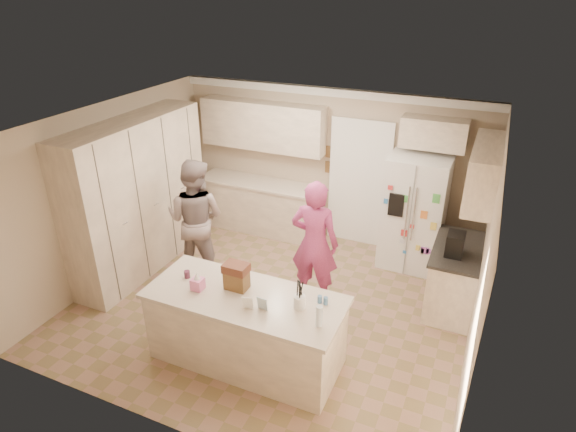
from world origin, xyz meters
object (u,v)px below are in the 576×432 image
at_px(tissue_box, 198,284).
at_px(teen_girl, 315,243).
at_px(teen_boy, 196,219).
at_px(refrigerator, 414,213).
at_px(utensil_crock, 300,302).
at_px(dollhouse_body, 237,280).
at_px(island_base, 246,330).
at_px(coffee_maker, 455,244).

height_order(tissue_box, teen_girl, teen_girl).
bearing_deg(teen_boy, refrigerator, -159.72).
relative_size(refrigerator, utensil_crock, 12.00).
height_order(dollhouse_body, teen_girl, teen_girl).
height_order(refrigerator, dollhouse_body, refrigerator).
bearing_deg(teen_boy, teen_girl, 173.63).
bearing_deg(tissue_box, utensil_crock, 7.13).
xyz_separation_m(island_base, teen_boy, (-1.57, 1.40, 0.49)).
bearing_deg(teen_boy, tissue_box, 116.33).
bearing_deg(coffee_maker, island_base, -137.17).
relative_size(utensil_crock, dollhouse_body, 0.58).
height_order(coffee_maker, tissue_box, coffee_maker).
relative_size(refrigerator, tissue_box, 12.86).
xyz_separation_m(island_base, utensil_crock, (0.65, 0.05, 0.56)).
xyz_separation_m(utensil_crock, tissue_box, (-1.20, -0.15, -0.00)).
distance_m(coffee_maker, utensil_crock, 2.32).
height_order(utensil_crock, teen_girl, teen_girl).
xyz_separation_m(coffee_maker, teen_boy, (-3.62, -0.50, -0.14)).
distance_m(coffee_maker, teen_girl, 1.82).
distance_m(tissue_box, dollhouse_body, 0.45).
relative_size(tissue_box, dollhouse_body, 0.54).
distance_m(teen_boy, teen_girl, 1.87).
distance_m(island_base, tissue_box, 0.79).
relative_size(utensil_crock, teen_boy, 0.08).
height_order(coffee_maker, teen_girl, teen_girl).
relative_size(refrigerator, teen_girl, 0.99).
bearing_deg(dollhouse_body, refrigerator, 62.47).
bearing_deg(refrigerator, island_base, -113.35).
height_order(refrigerator, teen_girl, teen_girl).
relative_size(island_base, teen_girl, 1.21).
distance_m(island_base, teen_girl, 1.56).
distance_m(dollhouse_body, teen_boy, 1.93).
height_order(coffee_maker, utensil_crock, coffee_maker).
xyz_separation_m(teen_boy, teen_girl, (1.87, 0.05, -0.02)).
bearing_deg(dollhouse_body, coffee_maker, 39.29).
distance_m(refrigerator, teen_boy, 3.31).
relative_size(refrigerator, teen_boy, 0.97).
relative_size(utensil_crock, teen_girl, 0.08).
distance_m(utensil_crock, teen_boy, 2.60).
bearing_deg(coffee_maker, refrigerator, 123.39).
bearing_deg(island_base, refrigerator, 65.62).
height_order(coffee_maker, island_base, coffee_maker).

